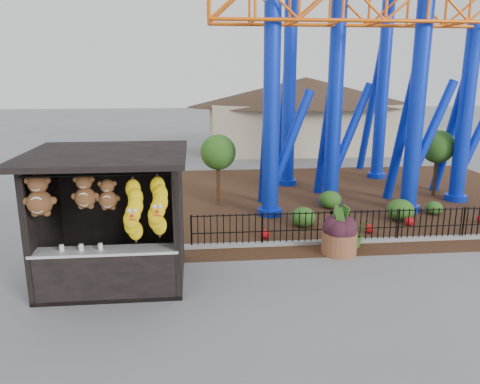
{
  "coord_description": "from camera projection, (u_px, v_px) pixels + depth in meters",
  "views": [
    {
      "loc": [
        -1.06,
        -9.44,
        4.78
      ],
      "look_at": [
        0.02,
        1.5,
        2.0
      ],
      "focal_mm": 35.0,
      "sensor_mm": 36.0,
      "label": 1
    }
  ],
  "objects": [
    {
      "name": "ground",
      "position": [
        246.0,
        296.0,
        10.38
      ],
      "size": [
        120.0,
        120.0,
        0.0
      ],
      "primitive_type": "plane",
      "color": "slate",
      "rests_on": "ground"
    },
    {
      "name": "mulch_bed",
      "position": [
        324.0,
        198.0,
        18.47
      ],
      "size": [
        18.0,
        12.0,
        0.02
      ],
      "primitive_type": "cube",
      "color": "#331E11",
      "rests_on": "ground"
    },
    {
      "name": "curb",
      "position": [
        371.0,
        241.0,
        13.64
      ],
      "size": [
        18.0,
        0.18,
        0.12
      ],
      "primitive_type": "cube",
      "color": "gray",
      "rests_on": "ground"
    },
    {
      "name": "prize_booth",
      "position": [
        111.0,
        221.0,
        10.59
      ],
      "size": [
        3.5,
        3.4,
        3.12
      ],
      "color": "black",
      "rests_on": "ground"
    },
    {
      "name": "picket_fence",
      "position": [
        402.0,
        225.0,
        13.61
      ],
      "size": [
        12.2,
        0.06,
        1.0
      ],
      "primitive_type": null,
      "color": "black",
      "rests_on": "ground"
    },
    {
      "name": "roller_coaster",
      "position": [
        360.0,
        28.0,
        17.23
      ],
      "size": [
        11.0,
        6.37,
        10.82
      ],
      "color": "#0C2AD1",
      "rests_on": "ground"
    },
    {
      "name": "terracotta_planter",
      "position": [
        339.0,
        243.0,
        12.76
      ],
      "size": [
        1.11,
        1.11,
        0.62
      ],
      "primitive_type": "cylinder",
      "rotation": [
        0.0,
        0.0,
        -0.17
      ],
      "color": "brown",
      "rests_on": "ground"
    },
    {
      "name": "planter_foliage",
      "position": [
        340.0,
        221.0,
        12.6
      ],
      "size": [
        0.7,
        0.7,
        0.64
      ],
      "primitive_type": "ellipsoid",
      "color": "black",
      "rests_on": "terracotta_planter"
    },
    {
      "name": "potted_plant",
      "position": [
        355.0,
        233.0,
        13.2
      ],
      "size": [
        0.88,
        0.8,
        0.83
      ],
      "primitive_type": "imported",
      "rotation": [
        0.0,
        0.0,
        -0.24
      ],
      "color": "#244C16",
      "rests_on": "ground"
    },
    {
      "name": "landscaping",
      "position": [
        370.0,
        209.0,
        15.89
      ],
      "size": [
        9.0,
        3.55,
        0.71
      ],
      "color": "#295418",
      "rests_on": "mulch_bed"
    },
    {
      "name": "pavilion",
      "position": [
        306.0,
        102.0,
        29.49
      ],
      "size": [
        15.0,
        15.0,
        4.8
      ],
      "color": "#BFAD8C",
      "rests_on": "ground"
    }
  ]
}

